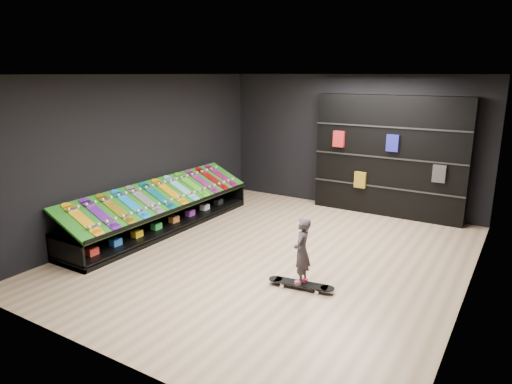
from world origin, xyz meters
The scene contains 23 objects.
floor centered at (0.00, 0.00, 0.00)m, with size 6.00×7.00×0.01m, color tan.
ceiling centered at (0.00, 0.00, 3.00)m, with size 6.00×7.00×0.01m, color white.
wall_back centered at (0.00, 3.50, 1.50)m, with size 6.00×0.02×3.00m, color black.
wall_front centered at (0.00, -3.50, 1.50)m, with size 6.00×0.02×3.00m, color black.
wall_left centered at (-3.00, 0.00, 1.50)m, with size 0.02×7.00×3.00m, color black.
wall_right centered at (3.00, 0.00, 1.50)m, with size 0.02×7.00×3.00m, color black.
display_rack centered at (-2.55, 0.00, 0.25)m, with size 0.90×4.50×0.50m, color black, non-canonical shape.
turf_ramp centered at (-2.50, 0.00, 0.71)m, with size 1.00×4.50×0.04m, color #145C0E.
back_shelving centered at (0.93, 3.32, 1.29)m, with size 3.22×0.38×2.58m, color black.
floor_skateboard centered at (0.95, -0.91, 0.04)m, with size 0.98×0.22×0.09m, color black, non-canonical shape.
child centered at (0.95, -0.91, 0.38)m, with size 0.22×0.16×0.59m, color black.
display_board_0 centered at (-2.49, -1.90, 0.74)m, with size 0.98×0.22×0.09m, color orange, non-canonical shape.
display_board_1 centered at (-2.49, -1.55, 0.74)m, with size 0.98×0.22×0.09m, color purple, non-canonical shape.
display_board_2 centered at (-2.49, -1.21, 0.74)m, with size 0.98×0.22×0.09m, color yellow, non-canonical shape.
display_board_3 centered at (-2.49, -0.86, 0.74)m, with size 0.98×0.22×0.09m, color blue, non-canonical shape.
display_board_4 centered at (-2.49, -0.52, 0.74)m, with size 0.98×0.22×0.09m, color black, non-canonical shape.
display_board_5 centered at (-2.49, -0.17, 0.74)m, with size 0.98×0.22×0.09m, color #0C8C99, non-canonical shape.
display_board_6 centered at (-2.49, 0.17, 0.74)m, with size 0.98×0.22×0.09m, color yellow, non-canonical shape.
display_board_7 centered at (-2.49, 0.52, 0.74)m, with size 0.98×0.22×0.09m, color #0CB2E5, non-canonical shape.
display_board_8 centered at (-2.49, 0.86, 0.74)m, with size 0.98×0.22×0.09m, color green, non-canonical shape.
display_board_9 centered at (-2.49, 1.21, 0.74)m, with size 0.98×0.22×0.09m, color #2626BF, non-canonical shape.
display_board_10 centered at (-2.49, 1.55, 0.74)m, with size 0.98×0.22×0.09m, color red, non-canonical shape.
display_board_11 centered at (-2.49, 1.90, 0.74)m, with size 0.98×0.22×0.09m, color #E5198C, non-canonical shape.
Camera 1 is at (3.55, -6.38, 3.02)m, focal length 32.00 mm.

